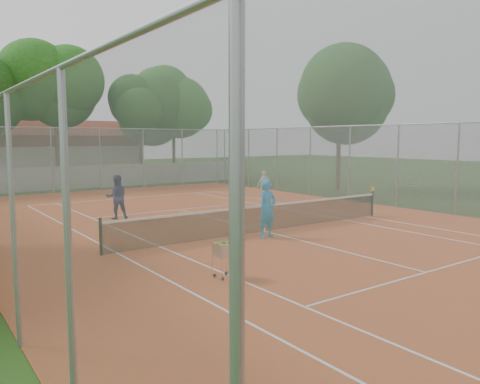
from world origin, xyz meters
TOP-DOWN VIEW (x-y plane):
  - ground at (0.00, 0.00)m, footprint 120.00×120.00m
  - court_pad at (0.00, 0.00)m, footprint 18.00×34.00m
  - court_lines at (0.00, 0.00)m, footprint 10.98×23.78m
  - tennis_net at (0.00, 0.00)m, footprint 11.88×0.10m
  - perimeter_fence at (0.00, 0.00)m, footprint 18.00×34.00m
  - boundary_wall at (0.00, 19.00)m, footprint 26.00×0.30m
  - clubhouse at (-2.00, 29.00)m, footprint 16.40×9.00m
  - tropical_trees at (0.00, 22.00)m, footprint 29.00×19.00m
  - player_near at (-0.56, -0.85)m, footprint 0.75×0.53m
  - player_far_left at (-3.30, 5.62)m, footprint 1.02×0.87m
  - player_far_right at (5.24, 6.56)m, footprint 0.95×0.40m
  - ball_hopper at (-4.32, -3.87)m, footprint 0.58×0.58m

SIDE VIEW (x-z plane):
  - ground at x=0.00m, z-range 0.00..0.00m
  - court_pad at x=0.00m, z-range 0.00..0.02m
  - court_lines at x=0.00m, z-range 0.02..0.03m
  - ball_hopper at x=-4.32m, z-range 0.02..0.95m
  - tennis_net at x=0.00m, z-range 0.02..1.00m
  - boundary_wall at x=0.00m, z-range 0.00..1.50m
  - player_far_right at x=5.24m, z-range 0.02..1.64m
  - player_far_left at x=-3.30m, z-range 0.02..1.85m
  - player_near at x=-0.56m, z-range 0.02..1.96m
  - perimeter_fence at x=0.00m, z-range 0.00..4.00m
  - clubhouse at x=-2.00m, z-range 0.00..4.40m
  - tropical_trees at x=0.00m, z-range 0.00..10.00m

